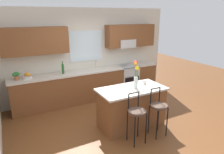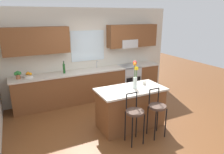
{
  "view_description": "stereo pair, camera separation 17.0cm",
  "coord_description": "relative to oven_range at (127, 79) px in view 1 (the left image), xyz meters",
  "views": [
    {
      "loc": [
        -2.21,
        -3.77,
        2.51
      ],
      "look_at": [
        0.1,
        0.55,
        1.0
      ],
      "focal_mm": 32.68,
      "sensor_mm": 36.0,
      "label": 1
    },
    {
      "loc": [
        -2.06,
        -3.84,
        2.51
      ],
      "look_at": [
        0.1,
        0.55,
        1.0
      ],
      "focal_mm": 32.68,
      "sensor_mm": 36.0,
      "label": 2
    }
  ],
  "objects": [
    {
      "name": "bar_stool_middle",
      "position": [
        -0.79,
        -2.48,
        0.18
      ],
      "size": [
        0.36,
        0.36,
        1.04
      ],
      "color": "black",
      "rests_on": "ground"
    },
    {
      "name": "bottle_olive_oil",
      "position": [
        -2.1,
        0.02,
        0.6
      ],
      "size": [
        0.06,
        0.06,
        0.35
      ],
      "color": "#1E5923",
      "rests_on": "counter_run"
    },
    {
      "name": "oven_range",
      "position": [
        0.0,
        0.0,
        0.0
      ],
      "size": [
        0.6,
        0.64,
        0.92
      ],
      "color": "#B7BABC",
      "rests_on": "ground"
    },
    {
      "name": "back_wall_assembly",
      "position": [
        -1.25,
        0.31,
        1.05
      ],
      "size": [
        5.6,
        0.5,
        2.7
      ],
      "color": "beige",
      "rests_on": "ground"
    },
    {
      "name": "counter_run",
      "position": [
        -1.27,
        0.02,
        0.01
      ],
      "size": [
        4.56,
        0.64,
        0.92
      ],
      "color": "brown",
      "rests_on": "ground"
    },
    {
      "name": "flower_vase",
      "position": [
        -0.98,
        -1.89,
        0.79
      ],
      "size": [
        0.13,
        0.16,
        0.62
      ],
      "color": "silver",
      "rests_on": "kitchen_island"
    },
    {
      "name": "fruit_bowl_oranges",
      "position": [
        -3.04,
        0.03,
        0.51
      ],
      "size": [
        0.24,
        0.24,
        0.16
      ],
      "color": "silver",
      "rests_on": "counter_run"
    },
    {
      "name": "kitchen_island",
      "position": [
        -1.07,
        -1.87,
        0.0
      ],
      "size": [
        1.53,
        0.79,
        0.92
      ],
      "color": "brown",
      "rests_on": "ground"
    },
    {
      "name": "potted_plant_small",
      "position": [
        -3.29,
        0.03,
        0.58
      ],
      "size": [
        0.18,
        0.12,
        0.21
      ],
      "color": "#9E5B3D",
      "rests_on": "counter_run"
    },
    {
      "name": "mug_ceramic",
      "position": [
        -0.64,
        -1.76,
        0.51
      ],
      "size": [
        0.08,
        0.08,
        0.09
      ],
      "primitive_type": "cylinder",
      "color": "silver",
      "rests_on": "kitchen_island"
    },
    {
      "name": "bar_stool_near",
      "position": [
        -1.34,
        -2.48,
        0.18
      ],
      "size": [
        0.36,
        0.36,
        1.04
      ],
      "color": "black",
      "rests_on": "ground"
    },
    {
      "name": "sink_faucet",
      "position": [
        -1.05,
        0.17,
        0.6
      ],
      "size": [
        0.02,
        0.13,
        0.23
      ],
      "color": "#B7BABC",
      "rests_on": "counter_run"
    },
    {
      "name": "ground_plane",
      "position": [
        -1.28,
        -1.68,
        -0.46
      ],
      "size": [
        14.0,
        14.0,
        0.0
      ],
      "primitive_type": "plane",
      "color": "brown"
    }
  ]
}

